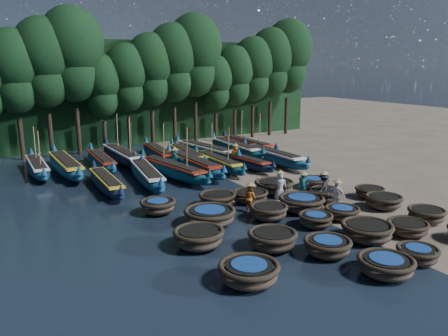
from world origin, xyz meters
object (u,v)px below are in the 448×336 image
coracle_8 (408,227)px  long_boat_13 (159,153)px  long_boat_17 (248,145)px  fisherman_0 (280,184)px  fisherman_6 (235,155)px  long_boat_5 (193,164)px  coracle_14 (384,201)px  fisherman_1 (303,185)px  coracle_17 (302,203)px  long_boat_8 (273,157)px  coracle_16 (269,211)px  coracle_13 (342,212)px  fisherman_2 (250,197)px  coracle_18 (325,194)px  coracle_12 (316,220)px  long_boat_10 (66,165)px  long_boat_9 (37,167)px  fisherman_3 (323,187)px  coracle_2 (386,265)px  long_boat_2 (106,183)px  coracle_21 (217,200)px  coracle_5 (249,272)px  coracle_3 (418,254)px  long_boat_12 (122,156)px  long_boat_16 (236,148)px  coracle_19 (370,192)px  coracle_23 (274,186)px  long_boat_3 (147,175)px  coracle_20 (158,206)px  coracle_24 (314,182)px  fisherman_5 (175,160)px  long_boat_4 (173,170)px  long_boat_14 (187,155)px  coracle_10 (199,237)px  coracle_15 (210,216)px  long_boat_7 (243,162)px  long_boat_11 (101,161)px  coracle_6 (327,246)px  coracle_7 (367,231)px  long_boat_6 (218,162)px  coracle_9 (427,214)px

coracle_8 → long_boat_13: 21.54m
long_boat_17 → fisherman_0: size_ratio=4.56×
fisherman_6 → long_boat_5: bearing=42.3°
coracle_14 → fisherman_1: fisherman_1 is taller
coracle_17 → long_boat_8: (5.61, 10.06, 0.11)m
long_boat_8 → coracle_16: bearing=-127.5°
coracle_13 → fisherman_2: size_ratio=1.12×
coracle_18 → coracle_12: bearing=-139.6°
coracle_18 → long_boat_10: long_boat_10 is taller
long_boat_9 → fisherman_3: long_boat_9 is taller
coracle_2 → long_boat_2: bearing=109.4°
coracle_12 → coracle_21: coracle_21 is taller
coracle_5 → coracle_3: bearing=-16.4°
coracle_8 → long_boat_12: 22.57m
long_boat_16 → fisherman_0: 13.00m
coracle_19 → coracle_23: (-4.37, 3.61, 0.09)m
long_boat_3 → coracle_12: bearing=-62.1°
coracle_20 → coracle_8: bearing=-44.4°
long_boat_17 → fisherman_3: (-4.63, -14.82, 0.34)m
coracle_24 → coracle_14: bearing=-84.1°
long_boat_17 → fisherman_2: size_ratio=4.83×
coracle_20 → long_boat_5: 9.17m
coracle_3 → fisherman_5: 19.02m
long_boat_4 → long_boat_14: size_ratio=1.05×
coracle_18 → fisherman_6: fisherman_6 is taller
fisherman_1 → fisherman_6: bearing=118.3°
fisherman_0 → fisherman_5: size_ratio=0.97×
long_boat_10 → long_boat_17: size_ratio=1.08×
fisherman_0 → fisherman_5: fisherman_5 is taller
long_boat_14 → coracle_10: bearing=-108.0°
long_boat_5 → long_boat_17: bearing=29.6°
long_boat_8 → long_boat_12: bearing=148.8°
coracle_15 → coracle_19: size_ratio=1.47×
fisherman_5 → long_boat_14: bearing=92.0°
coracle_13 → fisherman_5: bearing=103.2°
long_boat_13 → long_boat_7: bearing=-47.4°
long_boat_2 → fisherman_1: size_ratio=3.99×
coracle_15 → long_boat_9: size_ratio=0.33×
long_boat_11 → long_boat_3: bearing=-73.9°
coracle_21 → fisherman_6: bearing=52.5°
coracle_14 → long_boat_7: (-1.40, 12.11, 0.06)m
long_boat_7 → coracle_18: bearing=-98.5°
coracle_18 → fisherman_3: fisherman_3 is taller
coracle_6 → long_boat_9: size_ratio=0.26×
coracle_3 → fisherman_5: size_ratio=1.03×
long_boat_10 → fisherman_1: 17.35m
long_boat_4 → long_boat_12: long_boat_12 is taller
coracle_7 → fisherman_3: bearing=66.7°
long_boat_6 → fisherman_3: bearing=-81.4°
coracle_9 → coracle_13: 4.17m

